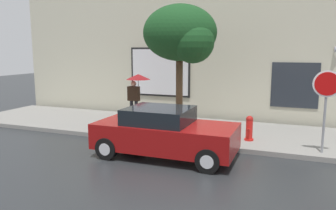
{
  "coord_description": "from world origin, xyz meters",
  "views": [
    {
      "loc": [
        3.17,
        -8.78,
        3.08
      ],
      "look_at": [
        -0.92,
        1.8,
        1.2
      ],
      "focal_mm": 35.49,
      "sensor_mm": 36.0,
      "label": 1
    }
  ],
  "objects_px": {
    "pedestrian_with_umbrella": "(137,84)",
    "street_tree": "(182,35)",
    "fire_hydrant": "(249,128)",
    "stop_sign": "(326,95)",
    "parked_car": "(164,133)"
  },
  "relations": [
    {
      "from": "parked_car",
      "to": "street_tree",
      "type": "height_order",
      "value": "street_tree"
    },
    {
      "from": "pedestrian_with_umbrella",
      "to": "street_tree",
      "type": "height_order",
      "value": "street_tree"
    },
    {
      "from": "parked_car",
      "to": "stop_sign",
      "type": "xyz_separation_m",
      "value": [
        4.29,
        1.52,
        1.12
      ]
    },
    {
      "from": "pedestrian_with_umbrella",
      "to": "street_tree",
      "type": "relative_size",
      "value": 0.44
    },
    {
      "from": "street_tree",
      "to": "pedestrian_with_umbrella",
      "type": "bearing_deg",
      "value": 151.59
    },
    {
      "from": "street_tree",
      "to": "stop_sign",
      "type": "bearing_deg",
      "value": -9.29
    },
    {
      "from": "fire_hydrant",
      "to": "street_tree",
      "type": "bearing_deg",
      "value": 177.02
    },
    {
      "from": "fire_hydrant",
      "to": "pedestrian_with_umbrella",
      "type": "distance_m",
      "value": 5.13
    },
    {
      "from": "fire_hydrant",
      "to": "pedestrian_with_umbrella",
      "type": "height_order",
      "value": "pedestrian_with_umbrella"
    },
    {
      "from": "pedestrian_with_umbrella",
      "to": "stop_sign",
      "type": "height_order",
      "value": "stop_sign"
    },
    {
      "from": "parked_car",
      "to": "stop_sign",
      "type": "relative_size",
      "value": 1.7
    },
    {
      "from": "parked_car",
      "to": "street_tree",
      "type": "distance_m",
      "value": 3.66
    },
    {
      "from": "fire_hydrant",
      "to": "stop_sign",
      "type": "distance_m",
      "value": 2.58
    },
    {
      "from": "fire_hydrant",
      "to": "parked_car",
      "type": "bearing_deg",
      "value": -135.05
    },
    {
      "from": "pedestrian_with_umbrella",
      "to": "stop_sign",
      "type": "xyz_separation_m",
      "value": [
        6.94,
        -2.04,
        0.12
      ]
    }
  ]
}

